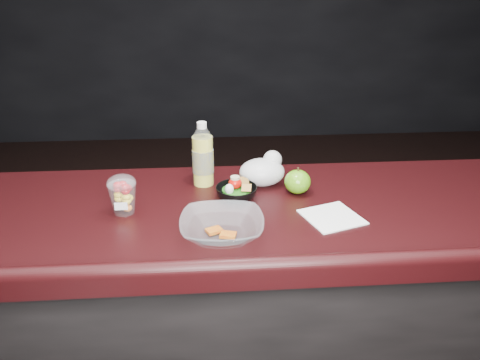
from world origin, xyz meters
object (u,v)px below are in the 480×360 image
object	(u,v)px
fruit_cup	(123,194)
green_apple	(298,182)
lemonade_bottle	(203,159)
takeout_bowl	(222,227)
snack_bowl	(236,191)

from	to	relation	value
fruit_cup	green_apple	size ratio (longest dim) A/B	1.37
lemonade_bottle	takeout_bowl	distance (m)	0.38
takeout_bowl	fruit_cup	bearing A→B (deg)	150.91
green_apple	snack_bowl	distance (m)	0.21
green_apple	snack_bowl	world-z (taller)	green_apple
snack_bowl	takeout_bowl	bearing A→B (deg)	-103.14
green_apple	takeout_bowl	size ratio (longest dim) A/B	0.37
lemonade_bottle	snack_bowl	size ratio (longest dim) A/B	1.30
fruit_cup	green_apple	world-z (taller)	fruit_cup
takeout_bowl	green_apple	bearing A→B (deg)	45.18
takeout_bowl	snack_bowl	bearing A→B (deg)	76.86
lemonade_bottle	green_apple	distance (m)	0.34
fruit_cup	takeout_bowl	size ratio (longest dim) A/B	0.51
fruit_cup	green_apple	bearing A→B (deg)	10.14
green_apple	snack_bowl	xyz separation A→B (m)	(-0.21, -0.03, -0.02)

